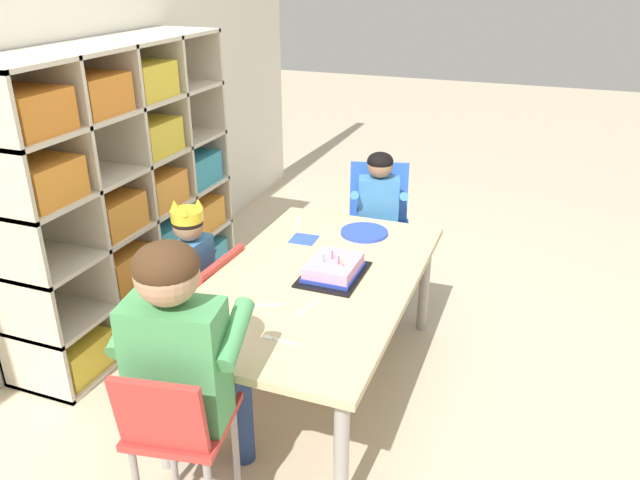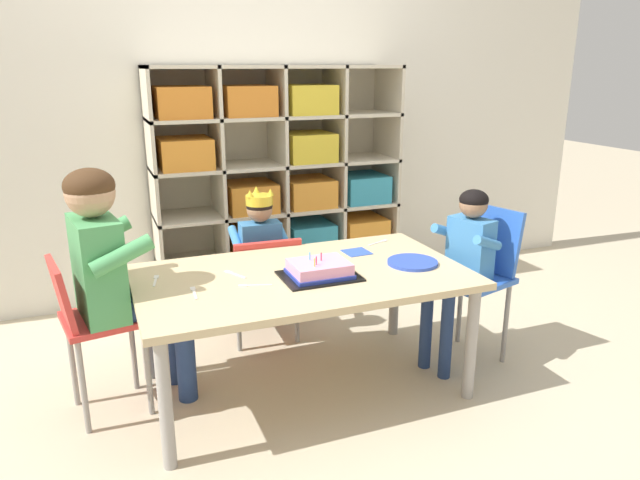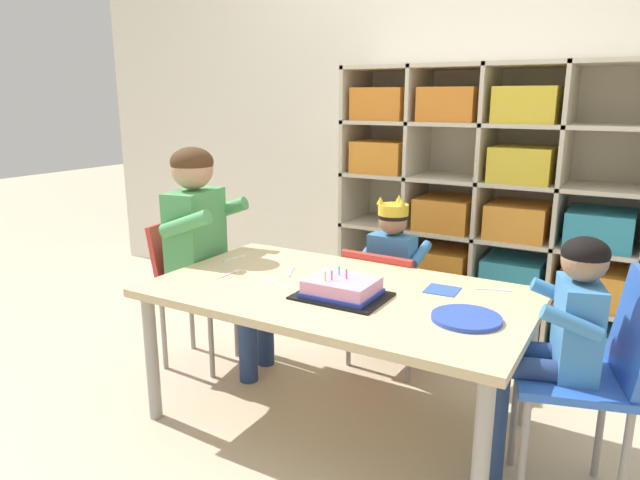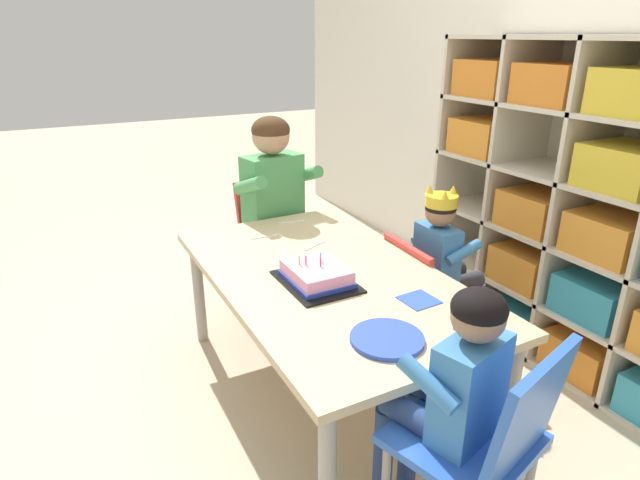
{
  "view_description": "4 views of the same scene",
  "coord_description": "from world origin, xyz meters",
  "px_view_note": "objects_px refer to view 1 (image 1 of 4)",
  "views": [
    {
      "loc": [
        -2.13,
        -0.83,
        1.77
      ],
      "look_at": [
        0.05,
        -0.01,
        0.71
      ],
      "focal_mm": 34.85,
      "sensor_mm": 36.0,
      "label": 1
    },
    {
      "loc": [
        -0.81,
        -2.26,
        1.42
      ],
      "look_at": [
        0.06,
        -0.04,
        0.71
      ],
      "focal_mm": 32.9,
      "sensor_mm": 36.0,
      "label": 2
    },
    {
      "loc": [
        0.97,
        -1.81,
        1.26
      ],
      "look_at": [
        -0.03,
        -0.09,
        0.76
      ],
      "focal_mm": 32.02,
      "sensor_mm": 36.0,
      "label": 3
    },
    {
      "loc": [
        1.62,
        -0.88,
        1.43
      ],
      "look_at": [
        -0.02,
        -0.02,
        0.69
      ],
      "focal_mm": 29.39,
      "sensor_mm": 36.0,
      "label": 4
    }
  ],
  "objects_px": {
    "fork_beside_plate_stack": "(307,308)",
    "fork_near_cake_tray": "(210,348)",
    "fork_near_child_seat": "(263,305)",
    "fork_at_table_front_edge": "(298,223)",
    "paper_plate_stack": "(364,233)",
    "adult_helper_seated": "(184,350)",
    "birthday_cake_on_tray": "(334,269)",
    "classroom_chair_blue": "(206,299)",
    "fork_scattered_mid_table": "(278,340)",
    "activity_table": "(314,289)",
    "classroom_chair_adult_side": "(177,429)",
    "child_with_crown": "(184,266)",
    "classroom_chair_guest_side": "(377,221)",
    "guest_at_table_side": "(378,212)"
  },
  "relations": [
    {
      "from": "adult_helper_seated",
      "to": "fork_near_child_seat",
      "type": "bearing_deg",
      "value": -104.73
    },
    {
      "from": "fork_beside_plate_stack",
      "to": "birthday_cake_on_tray",
      "type": "bearing_deg",
      "value": 15.99
    },
    {
      "from": "fork_near_child_seat",
      "to": "fork_beside_plate_stack",
      "type": "distance_m",
      "value": 0.17
    },
    {
      "from": "classroom_chair_blue",
      "to": "fork_near_cake_tray",
      "type": "height_order",
      "value": "classroom_chair_blue"
    },
    {
      "from": "birthday_cake_on_tray",
      "to": "fork_scattered_mid_table",
      "type": "height_order",
      "value": "birthday_cake_on_tray"
    },
    {
      "from": "fork_scattered_mid_table",
      "to": "fork_beside_plate_stack",
      "type": "height_order",
      "value": "same"
    },
    {
      "from": "classroom_chair_adult_side",
      "to": "fork_at_table_front_edge",
      "type": "xyz_separation_m",
      "value": [
        1.39,
        0.17,
        0.13
      ]
    },
    {
      "from": "paper_plate_stack",
      "to": "fork_near_cake_tray",
      "type": "distance_m",
      "value": 1.13
    },
    {
      "from": "paper_plate_stack",
      "to": "fork_at_table_front_edge",
      "type": "relative_size",
      "value": 1.74
    },
    {
      "from": "child_with_crown",
      "to": "fork_scattered_mid_table",
      "type": "xyz_separation_m",
      "value": [
        -0.45,
        -0.67,
        0.05
      ]
    },
    {
      "from": "fork_near_child_seat",
      "to": "fork_at_table_front_edge",
      "type": "height_order",
      "value": "same"
    },
    {
      "from": "birthday_cake_on_tray",
      "to": "paper_plate_stack",
      "type": "bearing_deg",
      "value": 0.61
    },
    {
      "from": "fork_near_cake_tray",
      "to": "classroom_chair_blue",
      "type": "bearing_deg",
      "value": 134.09
    },
    {
      "from": "classroom_chair_blue",
      "to": "fork_at_table_front_edge",
      "type": "height_order",
      "value": "classroom_chair_blue"
    },
    {
      "from": "classroom_chair_adult_side",
      "to": "fork_near_child_seat",
      "type": "distance_m",
      "value": 0.61
    },
    {
      "from": "birthday_cake_on_tray",
      "to": "fork_near_child_seat",
      "type": "bearing_deg",
      "value": 153.07
    },
    {
      "from": "fork_at_table_front_edge",
      "to": "fork_near_child_seat",
      "type": "bearing_deg",
      "value": -8.17
    },
    {
      "from": "activity_table",
      "to": "fork_scattered_mid_table",
      "type": "xyz_separation_m",
      "value": [
        -0.48,
        -0.05,
        0.05
      ]
    },
    {
      "from": "classroom_chair_guest_side",
      "to": "fork_scattered_mid_table",
      "type": "relative_size",
      "value": 5.69
    },
    {
      "from": "guest_at_table_side",
      "to": "paper_plate_stack",
      "type": "bearing_deg",
      "value": -104.34
    },
    {
      "from": "child_with_crown",
      "to": "classroom_chair_guest_side",
      "type": "height_order",
      "value": "child_with_crown"
    },
    {
      "from": "classroom_chair_adult_side",
      "to": "birthday_cake_on_tray",
      "type": "height_order",
      "value": "classroom_chair_adult_side"
    },
    {
      "from": "adult_helper_seated",
      "to": "fork_at_table_front_edge",
      "type": "distance_m",
      "value": 1.29
    },
    {
      "from": "classroom_chair_adult_side",
      "to": "fork_near_child_seat",
      "type": "bearing_deg",
      "value": -101.98
    },
    {
      "from": "paper_plate_stack",
      "to": "adult_helper_seated",
      "type": "bearing_deg",
      "value": 170.93
    },
    {
      "from": "classroom_chair_blue",
      "to": "guest_at_table_side",
      "type": "bearing_deg",
      "value": 147.18
    },
    {
      "from": "fork_scattered_mid_table",
      "to": "paper_plate_stack",
      "type": "bearing_deg",
      "value": 92.03
    },
    {
      "from": "birthday_cake_on_tray",
      "to": "activity_table",
      "type": "bearing_deg",
      "value": 125.98
    },
    {
      "from": "fork_scattered_mid_table",
      "to": "child_with_crown",
      "type": "bearing_deg",
      "value": 148.62
    },
    {
      "from": "classroom_chair_blue",
      "to": "paper_plate_stack",
      "type": "relative_size",
      "value": 2.58
    },
    {
      "from": "guest_at_table_side",
      "to": "fork_scattered_mid_table",
      "type": "distance_m",
      "value": 1.26
    },
    {
      "from": "birthday_cake_on_tray",
      "to": "fork_at_table_front_edge",
      "type": "height_order",
      "value": "birthday_cake_on_tray"
    },
    {
      "from": "classroom_chair_adult_side",
      "to": "fork_scattered_mid_table",
      "type": "xyz_separation_m",
      "value": [
        0.39,
        -0.17,
        0.13
      ]
    },
    {
      "from": "paper_plate_stack",
      "to": "fork_near_child_seat",
      "type": "bearing_deg",
      "value": 168.3
    },
    {
      "from": "fork_near_child_seat",
      "to": "paper_plate_stack",
      "type": "bearing_deg",
      "value": 52.19
    },
    {
      "from": "birthday_cake_on_tray",
      "to": "classroom_chair_blue",
      "type": "bearing_deg",
      "value": 97.7
    },
    {
      "from": "classroom_chair_blue",
      "to": "classroom_chair_guest_side",
      "type": "distance_m",
      "value": 1.07
    },
    {
      "from": "adult_helper_seated",
      "to": "birthday_cake_on_tray",
      "type": "relative_size",
      "value": 3.22
    },
    {
      "from": "fork_beside_plate_stack",
      "to": "fork_near_cake_tray",
      "type": "bearing_deg",
      "value": 166.23
    },
    {
      "from": "paper_plate_stack",
      "to": "fork_scattered_mid_table",
      "type": "xyz_separation_m",
      "value": [
        -0.99,
        0.01,
        -0.01
      ]
    },
    {
      "from": "fork_scattered_mid_table",
      "to": "fork_at_table_front_edge",
      "type": "xyz_separation_m",
      "value": [
        1.0,
        0.34,
        0.0
      ]
    },
    {
      "from": "adult_helper_seated",
      "to": "fork_scattered_mid_table",
      "type": "height_order",
      "value": "adult_helper_seated"
    },
    {
      "from": "adult_helper_seated",
      "to": "activity_table",
      "type": "bearing_deg",
      "value": -110.35
    },
    {
      "from": "classroom_chair_blue",
      "to": "classroom_chair_adult_side",
      "type": "bearing_deg",
      "value": 27.52
    },
    {
      "from": "activity_table",
      "to": "birthday_cake_on_tray",
      "type": "relative_size",
      "value": 4.37
    },
    {
      "from": "activity_table",
      "to": "classroom_chair_adult_side",
      "type": "distance_m",
      "value": 0.88
    },
    {
      "from": "fork_scattered_mid_table",
      "to": "classroom_chair_blue",
      "type": "bearing_deg",
      "value": 144.37
    },
    {
      "from": "child_with_crown",
      "to": "fork_at_table_front_edge",
      "type": "xyz_separation_m",
      "value": [
        0.54,
        -0.33,
        0.05
      ]
    },
    {
      "from": "child_with_crown",
      "to": "classroom_chair_adult_side",
      "type": "height_order",
      "value": "child_with_crown"
    },
    {
      "from": "fork_scattered_mid_table",
      "to": "fork_at_table_front_edge",
      "type": "distance_m",
      "value": 1.05
    }
  ]
}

